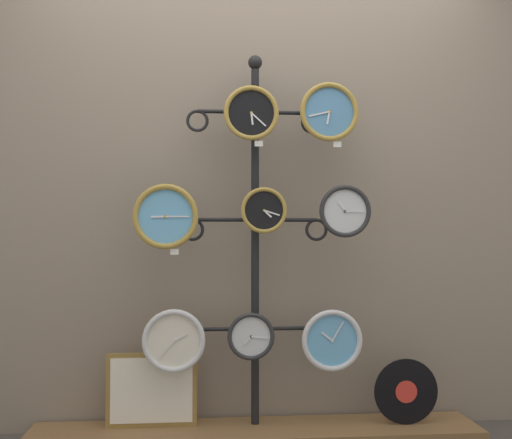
# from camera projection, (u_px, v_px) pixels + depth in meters

# --- Properties ---
(shop_wall) EXTENTS (4.40, 0.04, 2.80)m
(shop_wall) POSITION_uv_depth(u_px,v_px,m) (252.00, 161.00, 3.19)
(shop_wall) COLOR gray
(shop_wall) RESTS_ON ground_plane
(low_shelf) EXTENTS (2.20, 0.36, 0.06)m
(low_shelf) POSITION_uv_depth(u_px,v_px,m) (256.00, 434.00, 2.93)
(low_shelf) COLOR brown
(low_shelf) RESTS_ON ground_plane
(display_stand) EXTENTS (0.74, 0.34, 1.92)m
(display_stand) POSITION_uv_depth(u_px,v_px,m) (255.00, 288.00, 3.01)
(display_stand) COLOR black
(display_stand) RESTS_ON ground_plane
(clock_top_center) EXTENTS (0.27, 0.04, 0.27)m
(clock_top_center) POSITION_uv_depth(u_px,v_px,m) (251.00, 113.00, 2.92)
(clock_top_center) COLOR black
(clock_top_right) EXTENTS (0.30, 0.04, 0.30)m
(clock_top_right) POSITION_uv_depth(u_px,v_px,m) (329.00, 112.00, 2.99)
(clock_top_right) COLOR #4C84B2
(clock_middle_left) EXTENTS (0.32, 0.04, 0.32)m
(clock_middle_left) POSITION_uv_depth(u_px,v_px,m) (166.00, 216.00, 2.87)
(clock_middle_left) COLOR #60A8DB
(clock_middle_center) EXTENTS (0.23, 0.04, 0.23)m
(clock_middle_center) POSITION_uv_depth(u_px,v_px,m) (264.00, 210.00, 2.94)
(clock_middle_center) COLOR black
(clock_middle_right) EXTENTS (0.26, 0.04, 0.26)m
(clock_middle_right) POSITION_uv_depth(u_px,v_px,m) (345.00, 211.00, 2.95)
(clock_middle_right) COLOR silver
(clock_bottom_left) EXTENTS (0.30, 0.04, 0.30)m
(clock_bottom_left) POSITION_uv_depth(u_px,v_px,m) (174.00, 341.00, 2.87)
(clock_bottom_left) COLOR silver
(clock_bottom_center) EXTENTS (0.23, 0.04, 0.23)m
(clock_bottom_center) POSITION_uv_depth(u_px,v_px,m) (251.00, 336.00, 2.90)
(clock_bottom_center) COLOR silver
(clock_bottom_right) EXTENTS (0.30, 0.04, 0.30)m
(clock_bottom_right) POSITION_uv_depth(u_px,v_px,m) (332.00, 340.00, 2.93)
(clock_bottom_right) COLOR #60A8DB
(vinyl_record) EXTENTS (0.33, 0.01, 0.33)m
(vinyl_record) POSITION_uv_depth(u_px,v_px,m) (406.00, 392.00, 2.98)
(vinyl_record) COLOR black
(vinyl_record) RESTS_ON low_shelf
(picture_frame) EXTENTS (0.44, 0.02, 0.36)m
(picture_frame) POSITION_uv_depth(u_px,v_px,m) (152.00, 390.00, 2.94)
(picture_frame) COLOR olive
(picture_frame) RESTS_ON low_shelf
(price_tag_upper) EXTENTS (0.04, 0.00, 0.03)m
(price_tag_upper) POSITION_uv_depth(u_px,v_px,m) (259.00, 144.00, 2.92)
(price_tag_upper) COLOR white
(price_tag_mid) EXTENTS (0.04, 0.00, 0.03)m
(price_tag_mid) POSITION_uv_depth(u_px,v_px,m) (337.00, 144.00, 2.98)
(price_tag_mid) COLOR white
(price_tag_lower) EXTENTS (0.04, 0.00, 0.03)m
(price_tag_lower) POSITION_uv_depth(u_px,v_px,m) (174.00, 252.00, 2.87)
(price_tag_lower) COLOR white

